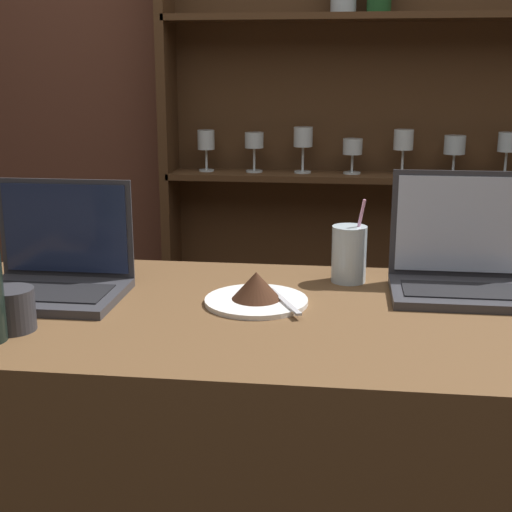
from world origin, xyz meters
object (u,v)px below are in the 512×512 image
Objects in this scene: water_glass at (349,254)px; coffee_cup at (12,310)px; laptop_near at (55,270)px; cake_plate at (256,292)px; laptop_far at (465,265)px.

water_glass is 2.22× the size of coffee_cup.
laptop_near reaches higher than cake_plate.
coffee_cup reaches higher than cake_plate.
laptop_far reaches higher than laptop_near.
water_glass reaches higher than coffee_cup.
laptop_near is at bearing 178.27° from cake_plate.
water_glass is (-0.24, 0.05, 0.00)m from laptop_far.
coffee_cup is at bearing -158.39° from laptop_far.
laptop_near is 0.43m from cake_plate.
coffee_cup is (-0.60, -0.38, -0.02)m from water_glass.
coffee_cup is at bearing -153.93° from cake_plate.
laptop_far is (0.85, 0.12, 0.01)m from laptop_near.
cake_plate is 0.26m from water_glass.
cake_plate is at bearing -163.06° from laptop_far.
laptop_far is 1.66× the size of water_glass.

